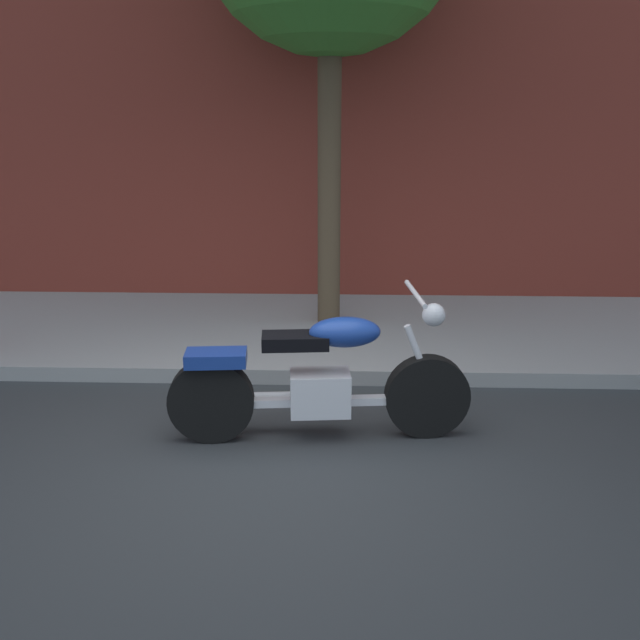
% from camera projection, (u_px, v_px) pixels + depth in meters
% --- Properties ---
extents(ground_plane, '(60.00, 60.00, 0.00)m').
position_uv_depth(ground_plane, '(270.00, 468.00, 4.83)').
color(ground_plane, '#303335').
extents(sidewalk, '(25.35, 2.72, 0.14)m').
position_uv_depth(sidewalk, '(298.00, 332.00, 7.58)').
color(sidewalk, '#959595').
rests_on(sidewalk, ground).
extents(motorcycle, '(2.24, 0.70, 1.13)m').
position_uv_depth(motorcycle, '(320.00, 381.00, 5.16)').
color(motorcycle, black).
rests_on(motorcycle, ground).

